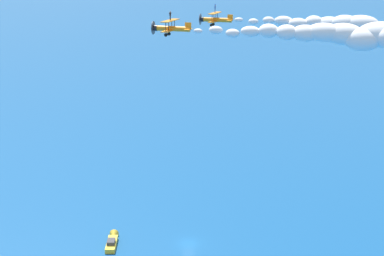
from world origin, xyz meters
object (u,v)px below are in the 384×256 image
object	(u,v)px
biplane_lead	(170,28)
wingwalker_wingman	(215,8)
motorboat_inshore	(112,241)
wingwalker_lead	(170,15)
biplane_wingman	(215,19)

from	to	relation	value
biplane_lead	wingwalker_wingman	xyz separation A→B (m)	(15.48, -14.24, 1.12)
motorboat_inshore	wingwalker_wingman	bearing A→B (deg)	-85.57
wingwalker_lead	biplane_wingman	distance (m)	21.08
motorboat_inshore	biplane_lead	xyz separation A→B (m)	(-13.66, -9.29, 46.58)
wingwalker_lead	biplane_wingman	bearing A→B (deg)	-42.76
biplane_wingman	wingwalker_wingman	distance (m)	2.19
motorboat_inshore	wingwalker_lead	distance (m)	51.44
motorboat_inshore	biplane_lead	distance (m)	49.43
motorboat_inshore	wingwalker_lead	bearing A→B (deg)	-145.47
biplane_lead	wingwalker_lead	xyz separation A→B (m)	(0.09, -0.05, 2.15)
biplane_wingman	wingwalker_wingman	xyz separation A→B (m)	(0.09, -0.05, 2.19)
biplane_lead	wingwalker_wingman	distance (m)	21.07
biplane_wingman	motorboat_inshore	bearing A→B (deg)	94.21
biplane_lead	biplane_wingman	size ratio (longest dim) A/B	1.00
biplane_wingman	biplane_lead	bearing A→B (deg)	137.32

